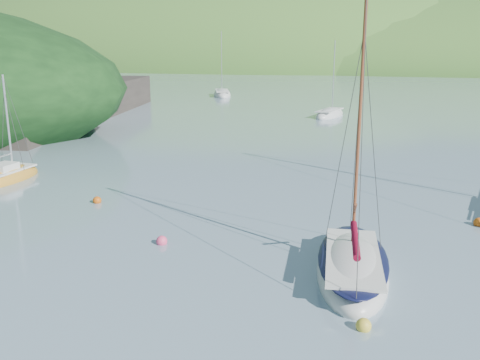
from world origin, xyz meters
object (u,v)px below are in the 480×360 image
(sailboat_yellow, at_px, (6,178))
(distant_sloop_c, at_px, (222,95))
(daysailer_white, at_px, (352,268))
(distant_sloop_a, at_px, (330,115))

(sailboat_yellow, bearing_deg, distant_sloop_c, 94.68)
(daysailer_white, height_order, distant_sloop_c, daysailer_white)
(daysailer_white, relative_size, sailboat_yellow, 1.55)
(distant_sloop_c, bearing_deg, daysailer_white, -88.59)
(daysailer_white, relative_size, distant_sloop_c, 1.03)
(daysailer_white, height_order, distant_sloop_a, daysailer_white)
(daysailer_white, distance_m, distant_sloop_c, 63.80)
(distant_sloop_a, bearing_deg, daysailer_white, -69.12)
(sailboat_yellow, height_order, distant_sloop_a, distant_sloop_a)
(daysailer_white, xyz_separation_m, distant_sloop_c, (-24.56, 58.88, -0.06))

